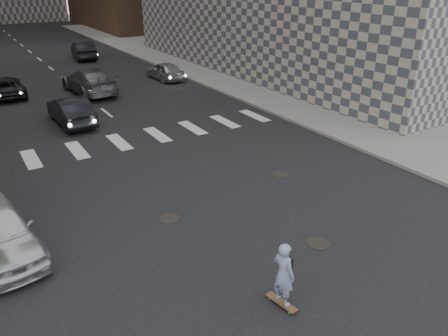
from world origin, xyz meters
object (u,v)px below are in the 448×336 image
object	(u,v)px
traffic_car_a	(71,111)
traffic_car_e	(83,50)
traffic_car_d	(165,71)
skateboarder	(284,274)
traffic_car_b	(89,81)
traffic_car_c	(5,87)

from	to	relation	value
traffic_car_a	traffic_car_e	world-z (taller)	traffic_car_e
traffic_car_a	traffic_car_d	world-z (taller)	traffic_car_a
traffic_car_a	skateboarder	bearing A→B (deg)	90.80
skateboarder	traffic_car_b	size ratio (longest dim) A/B	0.32
traffic_car_a	traffic_car_b	distance (m)	6.56
traffic_car_a	traffic_car_e	size ratio (longest dim) A/B	0.91
traffic_car_d	traffic_car_e	distance (m)	12.25
skateboarder	traffic_car_e	distance (m)	36.26
traffic_car_d	traffic_car_e	world-z (taller)	traffic_car_e
traffic_car_e	skateboarder	bearing A→B (deg)	88.38
skateboarder	traffic_car_c	world-z (taller)	skateboarder
traffic_car_a	traffic_car_d	distance (m)	11.16
traffic_car_d	traffic_car_e	bearing A→B (deg)	-79.26
skateboarder	traffic_car_b	distance (m)	23.06
traffic_car_b	traffic_car_d	world-z (taller)	traffic_car_b
skateboarder	traffic_car_d	distance (m)	25.27
traffic_car_b	traffic_car_a	bearing A→B (deg)	61.44
traffic_car_c	traffic_car_e	xyz separation A→B (m)	(8.08, 10.95, 0.16)
skateboarder	traffic_car_d	xyz separation A→B (m)	(7.90, 24.00, -0.27)
traffic_car_a	traffic_car_e	bearing A→B (deg)	-109.04
traffic_car_b	traffic_car_d	size ratio (longest dim) A/B	1.45
skateboarder	traffic_car_b	bearing A→B (deg)	75.56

